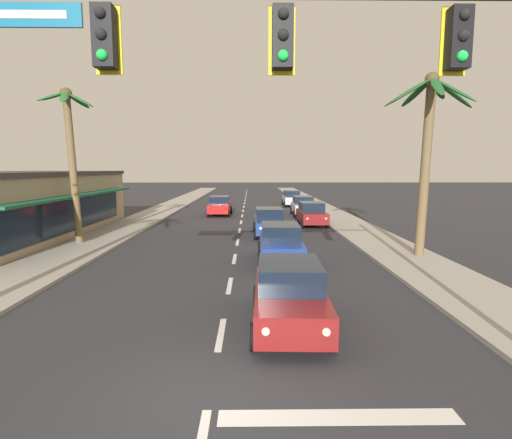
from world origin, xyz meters
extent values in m
plane|color=#2D2D33|center=(0.00, 0.00, 0.00)|extent=(220.00, 220.00, 0.00)
cube|color=#9E998E|center=(7.80, 20.00, 0.07)|extent=(3.20, 110.00, 0.14)
cube|color=#9E998E|center=(-7.80, 20.00, 0.07)|extent=(3.20, 110.00, 0.14)
cube|color=silver|center=(0.00, 2.78, 0.00)|extent=(0.16, 2.00, 0.01)
cube|color=silver|center=(0.00, 6.94, 0.00)|extent=(0.16, 2.00, 0.01)
cube|color=silver|center=(0.00, 11.09, 0.00)|extent=(0.16, 2.00, 0.01)
cube|color=silver|center=(0.00, 15.25, 0.00)|extent=(0.16, 2.00, 0.01)
cube|color=silver|center=(0.00, 19.41, 0.00)|extent=(0.16, 2.00, 0.01)
cube|color=silver|center=(0.00, 23.56, 0.00)|extent=(0.16, 2.00, 0.01)
cube|color=silver|center=(0.00, 27.72, 0.00)|extent=(0.16, 2.00, 0.01)
cube|color=silver|center=(0.00, 31.87, 0.00)|extent=(0.16, 2.00, 0.01)
cube|color=silver|center=(0.00, 36.03, 0.00)|extent=(0.16, 2.00, 0.01)
cube|color=silver|center=(0.00, 40.19, 0.00)|extent=(0.16, 2.00, 0.01)
cube|color=silver|center=(0.00, 44.34, 0.00)|extent=(0.16, 2.00, 0.01)
cube|color=silver|center=(0.00, 48.50, 0.00)|extent=(0.16, 2.00, 0.01)
cube|color=silver|center=(0.00, 52.65, 0.00)|extent=(0.16, 2.00, 0.01)
cube|color=silver|center=(0.00, 56.81, 0.00)|extent=(0.16, 2.00, 0.01)
cube|color=silver|center=(0.00, 60.97, 0.00)|extent=(0.16, 2.00, 0.01)
cube|color=silver|center=(0.00, 65.12, 0.00)|extent=(0.16, 2.00, 0.01)
cube|color=silver|center=(0.00, 69.28, 0.00)|extent=(0.16, 2.00, 0.01)
cube|color=silver|center=(2.20, -0.60, 0.00)|extent=(4.00, 0.44, 0.01)
cube|color=black|center=(3.97, -0.28, 6.08)|extent=(0.32, 0.26, 0.92)
sphere|color=black|center=(3.97, -0.42, 6.38)|extent=(0.17, 0.17, 0.17)
sphere|color=black|center=(3.97, -0.42, 6.08)|extent=(0.17, 0.17, 0.17)
sphere|color=#1EE54C|center=(3.97, -0.42, 5.78)|extent=(0.17, 0.17, 0.17)
cube|color=yellow|center=(3.97, -0.12, 6.08)|extent=(0.42, 0.03, 1.04)
cube|color=black|center=(1.24, -0.28, 6.08)|extent=(0.32, 0.26, 0.92)
sphere|color=black|center=(1.24, -0.42, 6.38)|extent=(0.17, 0.17, 0.17)
sphere|color=black|center=(1.24, -0.42, 6.08)|extent=(0.17, 0.17, 0.17)
sphere|color=#1EE54C|center=(1.24, -0.42, 5.78)|extent=(0.17, 0.17, 0.17)
cube|color=yellow|center=(1.24, -0.12, 6.08)|extent=(0.42, 0.03, 1.04)
cube|color=black|center=(-1.48, -0.28, 6.08)|extent=(0.32, 0.26, 0.92)
sphere|color=black|center=(-1.48, -0.42, 6.38)|extent=(0.17, 0.17, 0.17)
sphere|color=black|center=(-1.48, -0.42, 6.08)|extent=(0.17, 0.17, 0.17)
sphere|color=#1EE54C|center=(-1.48, -0.42, 5.78)|extent=(0.17, 0.17, 0.17)
cube|color=yellow|center=(-1.48, -0.12, 6.08)|extent=(0.42, 0.03, 1.04)
cube|color=#196B93|center=(-2.93, -0.26, 6.40)|extent=(2.24, 0.05, 0.36)
cube|color=white|center=(-2.93, -0.29, 6.40)|extent=(1.79, 0.01, 0.12)
cube|color=maroon|center=(1.75, 3.26, 0.68)|extent=(1.91, 4.36, 0.72)
cube|color=black|center=(1.75, 3.41, 1.36)|extent=(1.68, 2.25, 0.64)
cylinder|color=black|center=(2.56, 1.81, 0.32)|extent=(0.24, 0.65, 0.64)
cylinder|color=black|center=(0.84, 1.87, 0.32)|extent=(0.24, 0.65, 0.64)
cylinder|color=black|center=(2.66, 4.65, 0.32)|extent=(0.24, 0.65, 0.64)
cylinder|color=black|center=(0.94, 4.71, 0.32)|extent=(0.24, 0.65, 0.64)
sphere|color=#F9EFC6|center=(2.29, 1.07, 0.76)|extent=(0.18, 0.18, 0.18)
sphere|color=#F9EFC6|center=(1.05, 1.11, 0.76)|extent=(0.18, 0.18, 0.18)
cube|color=red|center=(2.48, 5.39, 0.78)|extent=(0.24, 0.07, 0.20)
cube|color=red|center=(1.16, 5.44, 0.78)|extent=(0.24, 0.07, 0.20)
cube|color=navy|center=(2.04, 10.35, 0.68)|extent=(1.82, 4.32, 0.72)
cube|color=black|center=(2.04, 10.50, 1.36)|extent=(1.63, 2.22, 0.64)
cylinder|color=black|center=(2.88, 8.92, 0.32)|extent=(0.23, 0.64, 0.64)
cylinder|color=black|center=(1.15, 8.94, 0.32)|extent=(0.23, 0.64, 0.64)
cylinder|color=black|center=(2.92, 11.76, 0.32)|extent=(0.23, 0.64, 0.64)
cylinder|color=black|center=(1.19, 11.78, 0.32)|extent=(0.23, 0.64, 0.64)
sphere|color=#F9EFC6|center=(2.63, 8.17, 0.76)|extent=(0.18, 0.18, 0.18)
sphere|color=#F9EFC6|center=(1.39, 8.19, 0.76)|extent=(0.18, 0.18, 0.18)
cube|color=red|center=(2.72, 12.50, 0.78)|extent=(0.24, 0.06, 0.20)
cube|color=red|center=(1.40, 12.52, 0.78)|extent=(0.24, 0.06, 0.20)
cube|color=navy|center=(1.88, 17.44, 0.68)|extent=(1.83, 4.33, 0.72)
cube|color=black|center=(1.87, 17.59, 1.36)|extent=(1.63, 2.22, 0.64)
cylinder|color=black|center=(2.76, 16.03, 0.32)|extent=(0.23, 0.64, 0.64)
cylinder|color=black|center=(1.03, 16.00, 0.32)|extent=(0.23, 0.64, 0.64)
cylinder|color=black|center=(2.72, 18.87, 0.32)|extent=(0.23, 0.64, 0.64)
cylinder|color=black|center=(0.99, 18.84, 0.32)|extent=(0.23, 0.64, 0.64)
sphere|color=#F9EFC6|center=(2.53, 15.28, 0.76)|extent=(0.18, 0.18, 0.18)
sphere|color=#F9EFC6|center=(1.29, 15.26, 0.76)|extent=(0.18, 0.18, 0.18)
cube|color=red|center=(2.50, 19.61, 0.78)|extent=(0.24, 0.06, 0.20)
cube|color=red|center=(1.18, 19.59, 0.78)|extent=(0.24, 0.06, 0.20)
cube|color=red|center=(-1.97, 28.20, 0.68)|extent=(1.82, 4.32, 0.72)
cube|color=black|center=(-1.97, 28.05, 1.36)|extent=(1.63, 2.22, 0.64)
cylinder|color=black|center=(-2.81, 29.63, 0.32)|extent=(0.23, 0.64, 0.64)
cylinder|color=black|center=(-1.09, 29.61, 0.32)|extent=(0.23, 0.64, 0.64)
cylinder|color=black|center=(-2.85, 26.80, 0.32)|extent=(0.23, 0.64, 0.64)
cylinder|color=black|center=(-1.12, 26.77, 0.32)|extent=(0.23, 0.64, 0.64)
sphere|color=#B2B2AD|center=(-2.56, 30.38, 0.76)|extent=(0.18, 0.18, 0.18)
sphere|color=#B2B2AD|center=(-1.32, 30.36, 0.76)|extent=(0.18, 0.18, 0.18)
cube|color=red|center=(-2.66, 26.05, 0.78)|extent=(0.24, 0.06, 0.20)
cube|color=red|center=(-1.34, 26.03, 0.78)|extent=(0.24, 0.06, 0.20)
cube|color=silver|center=(5.28, 27.83, 0.68)|extent=(1.80, 4.32, 0.72)
cube|color=black|center=(5.28, 27.98, 1.36)|extent=(1.62, 2.22, 0.64)
cylinder|color=black|center=(6.13, 26.40, 0.32)|extent=(0.23, 0.64, 0.64)
cylinder|color=black|center=(4.40, 26.42, 0.32)|extent=(0.23, 0.64, 0.64)
cylinder|color=black|center=(6.15, 29.24, 0.32)|extent=(0.23, 0.64, 0.64)
cylinder|color=black|center=(4.43, 29.26, 0.32)|extent=(0.23, 0.64, 0.64)
sphere|color=#B2B2AD|center=(5.88, 25.65, 0.76)|extent=(0.18, 0.18, 0.18)
sphere|color=#B2B2AD|center=(4.64, 25.67, 0.76)|extent=(0.18, 0.18, 0.18)
cube|color=red|center=(5.96, 29.98, 0.78)|extent=(0.24, 0.06, 0.20)
cube|color=red|center=(4.64, 30.00, 0.78)|extent=(0.24, 0.06, 0.20)
cube|color=silver|center=(5.21, 36.74, 0.68)|extent=(1.77, 4.30, 0.72)
cube|color=black|center=(5.21, 36.89, 1.36)|extent=(1.60, 2.20, 0.64)
cylinder|color=black|center=(6.08, 35.33, 0.32)|extent=(0.22, 0.64, 0.64)
cylinder|color=black|center=(4.35, 35.32, 0.32)|extent=(0.22, 0.64, 0.64)
cylinder|color=black|center=(6.07, 38.16, 0.32)|extent=(0.22, 0.64, 0.64)
cylinder|color=black|center=(4.35, 38.16, 0.32)|extent=(0.22, 0.64, 0.64)
sphere|color=#B2B2AD|center=(5.84, 34.57, 0.76)|extent=(0.18, 0.18, 0.18)
sphere|color=#B2B2AD|center=(4.60, 34.57, 0.76)|extent=(0.18, 0.18, 0.18)
cube|color=red|center=(5.87, 38.90, 0.78)|extent=(0.24, 0.06, 0.20)
cube|color=red|center=(4.55, 38.90, 0.78)|extent=(0.24, 0.06, 0.20)
cube|color=maroon|center=(5.10, 21.71, 0.68)|extent=(1.78, 4.31, 0.72)
cube|color=black|center=(5.10, 21.86, 1.36)|extent=(1.61, 2.21, 0.64)
cylinder|color=black|center=(5.97, 20.29, 0.32)|extent=(0.22, 0.64, 0.64)
cylinder|color=black|center=(4.25, 20.28, 0.32)|extent=(0.22, 0.64, 0.64)
cylinder|color=black|center=(5.96, 23.13, 0.32)|extent=(0.22, 0.64, 0.64)
cylinder|color=black|center=(4.23, 23.12, 0.32)|extent=(0.22, 0.64, 0.64)
sphere|color=#B2B2AD|center=(5.74, 19.54, 0.76)|extent=(0.18, 0.18, 0.18)
sphere|color=#B2B2AD|center=(4.50, 19.53, 0.76)|extent=(0.18, 0.18, 0.18)
cube|color=red|center=(5.75, 23.87, 0.78)|extent=(0.24, 0.06, 0.20)
cube|color=red|center=(4.43, 23.86, 0.78)|extent=(0.24, 0.06, 0.20)
cylinder|color=brown|center=(-8.56, 14.47, 3.91)|extent=(0.66, 0.38, 7.84)
ellipsoid|color=#236028|center=(-7.98, 14.42, 7.56)|extent=(1.52, 0.51, 0.86)
ellipsoid|color=#236028|center=(-8.39, 15.15, 7.64)|extent=(1.00, 1.58, 0.71)
ellipsoid|color=#236028|center=(-8.99, 15.20, 7.76)|extent=(0.97, 1.63, 0.48)
ellipsoid|color=#236028|center=(-9.46, 14.66, 7.77)|extent=(1.65, 0.76, 0.46)
ellipsoid|color=#236028|center=(-9.15, 13.88, 7.63)|extent=(1.25, 1.47, 0.73)
ellipsoid|color=#236028|center=(-8.48, 13.78, 7.58)|extent=(0.82, 1.56, 0.82)
sphere|color=#4C4223|center=(-8.70, 14.47, 7.88)|extent=(0.60, 0.60, 0.60)
cylinder|color=brown|center=(8.56, 11.23, 3.95)|extent=(0.61, 0.42, 7.90)
ellipsoid|color=#1E5123|center=(9.60, 11.28, 7.37)|extent=(1.99, 0.51, 1.38)
ellipsoid|color=#1E5123|center=(9.33, 12.10, 7.69)|extent=(1.69, 2.00, 0.74)
ellipsoid|color=#1E5123|center=(8.39, 12.23, 7.53)|extent=(0.94, 2.16, 1.06)
ellipsoid|color=#1E5123|center=(7.71, 11.50, 7.42)|extent=(2.07, 0.94, 1.27)
ellipsoid|color=#1E5123|center=(7.70, 10.98, 7.44)|extent=(2.09, 0.91, 1.23)
ellipsoid|color=#1E5123|center=(8.45, 10.25, 7.46)|extent=(0.82, 2.11, 1.20)
ellipsoid|color=#1E5123|center=(9.28, 10.51, 7.37)|extent=(1.59, 1.77, 1.36)
sphere|color=#4C4223|center=(8.66, 11.23, 7.95)|extent=(0.60, 0.60, 0.60)
cube|color=tan|center=(-12.88, 16.41, 1.83)|extent=(6.64, 18.53, 3.65)
cube|color=#3D3838|center=(-12.88, 16.41, 3.77)|extent=(6.84, 18.72, 0.24)
cube|color=#195B3D|center=(-9.11, 16.41, 2.56)|extent=(1.00, 15.75, 0.12)
cube|color=black|center=(-9.54, 16.41, 1.40)|extent=(0.06, 14.82, 1.80)
camera|label=1|loc=(0.75, -6.73, 4.09)|focal=28.10mm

